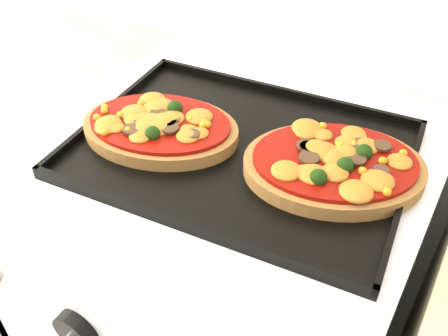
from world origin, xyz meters
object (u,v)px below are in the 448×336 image
Objects in this scene: baking_tray at (241,148)px; pizza_left at (160,126)px; pizza_right at (334,164)px; stove at (227,318)px.

baking_tray is 1.98× the size of pizza_left.
baking_tray is at bearing -173.14° from pizza_right.
stove is at bearing 159.77° from baking_tray.
pizza_right reaches higher than baking_tray.
pizza_left is 0.97× the size of pizza_right.
baking_tray is at bearing 15.16° from pizza_left.
stove is at bearing -176.58° from pizza_right.
stove is 0.49m from pizza_left.
baking_tray is 0.13m from pizza_left.
stove is at bearing 22.35° from pizza_left.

